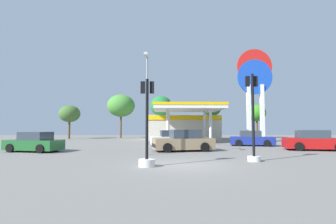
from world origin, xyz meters
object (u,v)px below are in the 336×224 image
Objects in this scene: station_pole_sign at (255,83)px; tree_2 at (161,106)px; car_0 at (172,139)px; tree_3 at (212,109)px; car_4 at (183,141)px; tree_0 at (70,114)px; traffic_signal_1 at (253,127)px; corner_streetlamp at (147,95)px; traffic_signal_0 at (147,139)px; car_3 at (314,141)px; car_1 at (251,139)px; car_2 at (34,143)px; tree_1 at (121,106)px; tree_4 at (257,113)px.

station_pole_sign is 1.70× the size of tree_2.
tree_3 reaches higher than car_0.
car_4 is 26.00m from tree_0.
traffic_signal_1 is 7.05m from corner_streetlamp.
corner_streetlamp is at bearing -104.28° from car_0.
tree_2 reaches higher than traffic_signal_0.
car_3 is (0.61, -10.85, -6.67)m from station_pole_sign.
traffic_signal_1 is at bearing -109.17° from car_1.
corner_streetlamp is at bearing -110.29° from tree_3.
car_1 is 27.93m from tree_0.
station_pole_sign reaches higher than corner_streetlamp.
traffic_signal_1 is 28.66m from tree_3.
tree_1 reaches higher than car_2.
car_2 is at bearing -178.49° from car_4.
car_3 is 22.78m from tree_3.
car_1 is 0.94× the size of traffic_signal_1.
tree_3 is at bearing 6.20° from tree_0.
station_pole_sign is at bearing 48.69° from car_4.
corner_streetlamp reaches higher than car_3.
corner_streetlamp reaches higher than tree_3.
car_3 is at bearing 13.89° from corner_streetlamp.
corner_streetlamp is at bearing -16.33° from car_2.
car_4 is at bearing -69.04° from tree_1.
car_0 is at bearing -65.50° from tree_1.
car_4 is at bearing -84.62° from tree_2.
station_pole_sign is 16.42m from car_4.
traffic_signal_0 is 31.53m from tree_3.
traffic_signal_1 is at bearing -20.58° from car_2.
traffic_signal_0 is 28.29m from tree_2.
tree_4 is at bearing 41.70° from car_2.
car_2 is 15.71m from traffic_signal_1.
tree_1 reaches higher than tree_3.
tree_4 reaches higher than car_4.
car_2 is at bearing -163.20° from car_1.
tree_3 is (-3.22, 11.22, -2.50)m from station_pole_sign.
car_0 is 0.92× the size of car_4.
tree_2 reaches higher than traffic_signal_1.
tree_2 is (-12.46, 20.09, 4.52)m from car_3.
station_pole_sign is 21.96m from tree_1.
car_4 is 6.80m from traffic_signal_1.
tree_2 is at bearing 2.07° from tree_0.
car_3 reaches higher than car_0.
tree_3 is at bearing 69.71° from corner_streetlamp.
corner_streetlamp reaches higher than car_0.
car_1 is at bearing 1.59° from car_0.
station_pole_sign reaches higher than car_2.
tree_2 reaches higher than car_0.
car_4 is at bearing 120.02° from traffic_signal_1.
car_3 is (21.83, 0.73, 0.06)m from car_2.
car_0 is 21.87m from tree_0.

